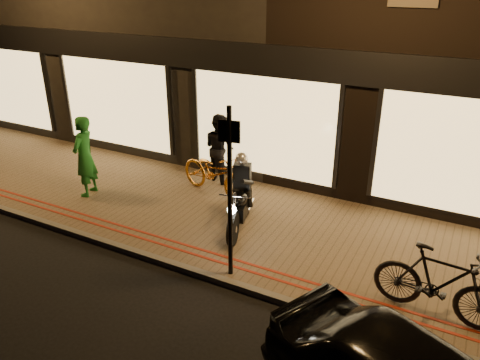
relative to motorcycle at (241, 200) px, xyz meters
name	(u,v)px	position (x,y,z in m)	size (l,w,h in m)	color
ground	(169,268)	(-0.53, -1.80, -0.73)	(90.00, 90.00, 0.00)	black
sidewalk	(223,219)	(-0.53, 0.20, -0.67)	(50.00, 4.00, 0.12)	brown
kerb_stone	(170,264)	(-0.53, -1.75, -0.67)	(50.00, 0.14, 0.12)	#59544C
red_kerb_lines	(185,248)	(-0.53, -1.25, -0.61)	(50.00, 0.26, 0.01)	maroon
motorcycle	(241,200)	(0.00, 0.00, 0.00)	(0.75, 1.90, 1.59)	black
sign_post	(230,186)	(0.62, -1.55, 1.06)	(0.35, 0.09, 3.00)	black
bicycle_gold	(215,173)	(-1.25, 1.07, -0.07)	(0.73, 2.08, 1.09)	#C67722
bicycle_dark	(439,283)	(3.90, -1.05, -0.03)	(0.55, 1.94, 1.17)	black
person_green	(85,157)	(-3.90, -0.30, 0.34)	(0.69, 0.45, 1.90)	#1B6821
person_dark	(220,148)	(-1.58, 1.88, 0.24)	(0.83, 0.65, 1.72)	black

